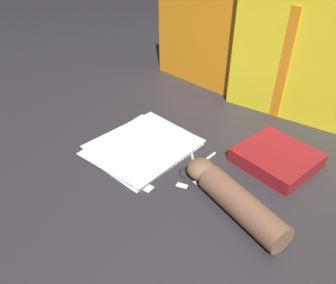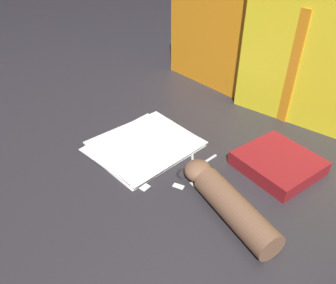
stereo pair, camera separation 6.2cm
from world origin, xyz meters
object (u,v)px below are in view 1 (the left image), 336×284
object	(u,v)px
paper_stack	(143,146)
hand_forearm	(233,198)
scissors	(194,169)
book_closed	(277,158)

from	to	relation	value
paper_stack	hand_forearm	size ratio (longest dim) A/B	0.97
scissors	paper_stack	bearing A→B (deg)	-172.83
hand_forearm	book_closed	bearing A→B (deg)	90.11
scissors	hand_forearm	distance (m)	0.18
paper_stack	book_closed	distance (m)	0.41
book_closed	scissors	distance (m)	0.25
paper_stack	hand_forearm	xyz separation A→B (m)	(0.35, -0.03, 0.03)
paper_stack	book_closed	bearing A→B (deg)	30.88
scissors	book_closed	bearing A→B (deg)	48.59
book_closed	hand_forearm	world-z (taller)	hand_forearm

